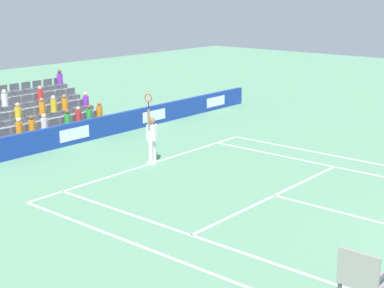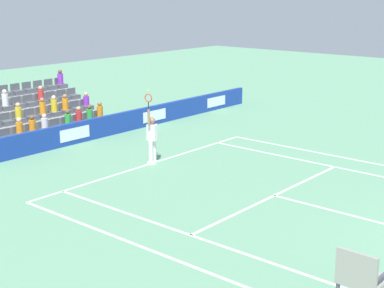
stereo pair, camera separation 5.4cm
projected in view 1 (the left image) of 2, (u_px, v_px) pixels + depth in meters
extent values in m
cube|color=white|center=(151.00, 164.00, 22.16)|extent=(10.97, 0.10, 0.01)
cube|color=white|center=(274.00, 195.00, 18.74)|extent=(8.23, 0.10, 0.01)
cube|color=white|center=(370.00, 220.00, 16.74)|extent=(0.10, 6.40, 0.01)
cube|color=white|center=(205.00, 240.00, 15.41)|extent=(0.10, 11.89, 0.01)
cube|color=white|center=(346.00, 169.00, 21.49)|extent=(0.10, 11.89, 0.01)
cube|color=white|center=(170.00, 257.00, 14.40)|extent=(0.10, 11.89, 0.01)
cube|color=white|center=(362.00, 161.00, 22.51)|extent=(0.10, 11.89, 0.01)
cube|color=white|center=(153.00, 164.00, 22.10)|extent=(0.10, 0.20, 0.01)
cube|color=#193899|center=(73.00, 133.00, 24.90)|extent=(24.33, 0.20, 0.92)
cube|color=white|center=(216.00, 102.00, 32.02)|extent=(1.56, 0.01, 0.52)
cube|color=white|center=(154.00, 116.00, 28.42)|extent=(1.56, 0.01, 0.52)
cube|color=white|center=(75.00, 134.00, 24.83)|extent=(1.56, 0.01, 0.52)
cylinder|color=white|center=(154.00, 151.00, 22.23)|extent=(0.16, 0.16, 0.90)
cylinder|color=white|center=(151.00, 152.00, 22.02)|extent=(0.16, 0.16, 0.90)
cube|color=white|center=(154.00, 161.00, 22.33)|extent=(0.17, 0.28, 0.08)
cube|color=white|center=(151.00, 163.00, 22.12)|extent=(0.17, 0.28, 0.08)
cube|color=white|center=(152.00, 132.00, 21.93)|extent=(0.29, 0.40, 0.60)
sphere|color=#9E7251|center=(152.00, 120.00, 21.82)|extent=(0.24, 0.24, 0.24)
cylinder|color=#9E7251|center=(149.00, 118.00, 21.59)|extent=(0.09, 0.09, 0.62)
cylinder|color=#9E7251|center=(156.00, 131.00, 22.09)|extent=(0.09, 0.09, 0.56)
cylinder|color=black|center=(148.00, 106.00, 21.47)|extent=(0.04, 0.04, 0.28)
torus|color=red|center=(148.00, 98.00, 21.40)|extent=(0.10, 0.31, 0.31)
sphere|color=#D1E533|center=(148.00, 90.00, 21.33)|extent=(0.07, 0.07, 0.07)
cube|color=gray|center=(365.00, 279.00, 9.66)|extent=(0.70, 0.70, 0.08)
cube|color=gray|center=(358.00, 268.00, 9.34)|extent=(0.06, 0.70, 0.55)
cube|color=#474C54|center=(348.00, 263.00, 9.81)|extent=(0.56, 0.05, 0.04)
cube|color=gray|center=(58.00, 135.00, 25.63)|extent=(5.58, 0.95, 0.42)
cube|color=#545960|center=(100.00, 119.00, 27.38)|extent=(0.48, 0.44, 0.20)
cube|color=#545960|center=(97.00, 113.00, 27.45)|extent=(0.48, 0.04, 0.30)
cube|color=#545960|center=(90.00, 121.00, 26.93)|extent=(0.48, 0.44, 0.20)
cube|color=#545960|center=(87.00, 115.00, 26.99)|extent=(0.48, 0.04, 0.30)
cube|color=#545960|center=(80.00, 124.00, 26.47)|extent=(0.48, 0.44, 0.20)
cube|color=#545960|center=(76.00, 118.00, 26.53)|extent=(0.48, 0.04, 0.30)
cube|color=#545960|center=(69.00, 126.00, 26.01)|extent=(0.48, 0.44, 0.20)
cube|color=#545960|center=(65.00, 120.00, 26.07)|extent=(0.48, 0.04, 0.30)
cube|color=#545960|center=(57.00, 128.00, 25.55)|extent=(0.48, 0.44, 0.20)
cube|color=#545960|center=(54.00, 122.00, 25.61)|extent=(0.48, 0.04, 0.30)
cube|color=#545960|center=(45.00, 131.00, 25.09)|extent=(0.48, 0.44, 0.20)
cube|color=#545960|center=(42.00, 125.00, 25.15)|extent=(0.48, 0.04, 0.30)
cube|color=#545960|center=(33.00, 134.00, 24.63)|extent=(0.48, 0.44, 0.20)
cube|color=#545960|center=(30.00, 127.00, 24.70)|extent=(0.48, 0.04, 0.30)
cube|color=#545960|center=(20.00, 136.00, 24.18)|extent=(0.48, 0.44, 0.20)
cube|color=#545960|center=(17.00, 130.00, 24.24)|extent=(0.48, 0.04, 0.30)
cube|color=#545960|center=(7.00, 139.00, 23.72)|extent=(0.48, 0.44, 0.20)
cube|color=#545960|center=(4.00, 132.00, 23.78)|extent=(0.48, 0.04, 0.30)
cube|color=gray|center=(44.00, 127.00, 26.17)|extent=(5.58, 0.95, 0.84)
cube|color=#545960|center=(87.00, 108.00, 27.87)|extent=(0.48, 0.44, 0.20)
cube|color=#545960|center=(84.00, 102.00, 27.93)|extent=(0.48, 0.04, 0.30)
cube|color=#545960|center=(76.00, 110.00, 27.41)|extent=(0.48, 0.44, 0.20)
cube|color=#545960|center=(73.00, 104.00, 27.47)|extent=(0.48, 0.04, 0.30)
cube|color=#545960|center=(66.00, 112.00, 26.95)|extent=(0.48, 0.44, 0.20)
cube|color=#545960|center=(63.00, 106.00, 27.01)|extent=(0.48, 0.04, 0.30)
cube|color=#545960|center=(55.00, 114.00, 26.50)|extent=(0.48, 0.44, 0.20)
cube|color=#545960|center=(52.00, 108.00, 26.56)|extent=(0.48, 0.04, 0.30)
cube|color=#545960|center=(43.00, 116.00, 26.04)|extent=(0.48, 0.44, 0.20)
cube|color=#545960|center=(40.00, 110.00, 26.10)|extent=(0.48, 0.04, 0.30)
cube|color=#545960|center=(32.00, 118.00, 25.58)|extent=(0.48, 0.44, 0.20)
cube|color=#545960|center=(28.00, 112.00, 25.64)|extent=(0.48, 0.04, 0.30)
cube|color=#545960|center=(19.00, 121.00, 25.12)|extent=(0.48, 0.44, 0.20)
cube|color=#545960|center=(16.00, 114.00, 25.18)|extent=(0.48, 0.04, 0.30)
cube|color=#545960|center=(7.00, 123.00, 24.66)|extent=(0.48, 0.44, 0.20)
cube|color=#545960|center=(3.00, 117.00, 24.72)|extent=(0.48, 0.04, 0.30)
cube|color=gray|center=(31.00, 120.00, 26.71)|extent=(5.58, 0.95, 1.26)
cube|color=#545960|center=(74.00, 97.00, 28.36)|extent=(0.48, 0.44, 0.20)
cube|color=#545960|center=(71.00, 91.00, 28.42)|extent=(0.48, 0.04, 0.30)
cube|color=#545960|center=(63.00, 98.00, 27.90)|extent=(0.48, 0.44, 0.20)
cube|color=#545960|center=(60.00, 93.00, 27.96)|extent=(0.48, 0.04, 0.30)
cube|color=#545960|center=(53.00, 100.00, 27.44)|extent=(0.48, 0.44, 0.20)
cube|color=#545960|center=(50.00, 95.00, 27.50)|extent=(0.48, 0.04, 0.30)
cube|color=#545960|center=(41.00, 102.00, 26.98)|extent=(0.48, 0.44, 0.20)
cube|color=#545960|center=(39.00, 96.00, 27.04)|extent=(0.48, 0.04, 0.30)
cube|color=#545960|center=(30.00, 104.00, 26.52)|extent=(0.48, 0.44, 0.20)
cube|color=#545960|center=(27.00, 98.00, 26.58)|extent=(0.48, 0.04, 0.30)
cube|color=#545960|center=(18.00, 106.00, 26.06)|extent=(0.48, 0.44, 0.20)
cube|color=#545960|center=(15.00, 100.00, 26.13)|extent=(0.48, 0.04, 0.30)
cube|color=#545960|center=(6.00, 108.00, 25.61)|extent=(0.48, 0.44, 0.20)
cube|color=#545960|center=(3.00, 102.00, 25.67)|extent=(0.48, 0.04, 0.30)
cube|color=gray|center=(19.00, 113.00, 27.25)|extent=(5.58, 0.95, 1.68)
cube|color=#545960|center=(61.00, 86.00, 28.84)|extent=(0.48, 0.44, 0.20)
cube|color=#545960|center=(58.00, 81.00, 28.90)|extent=(0.48, 0.04, 0.30)
cube|color=#545960|center=(50.00, 88.00, 28.38)|extent=(0.48, 0.44, 0.20)
cube|color=#545960|center=(48.00, 82.00, 28.44)|extent=(0.48, 0.04, 0.30)
cube|color=#545960|center=(40.00, 89.00, 27.92)|extent=(0.48, 0.44, 0.20)
cube|color=#545960|center=(37.00, 84.00, 27.99)|extent=(0.48, 0.04, 0.30)
cube|color=#545960|center=(29.00, 91.00, 27.47)|extent=(0.48, 0.44, 0.20)
cube|color=#545960|center=(26.00, 85.00, 27.53)|extent=(0.48, 0.04, 0.30)
cube|color=#545960|center=(17.00, 93.00, 27.01)|extent=(0.48, 0.44, 0.20)
cube|color=#545960|center=(14.00, 87.00, 27.07)|extent=(0.48, 0.04, 0.30)
cube|color=#545960|center=(5.00, 94.00, 26.55)|extent=(0.48, 0.44, 0.20)
cube|color=#545960|center=(2.00, 88.00, 26.61)|extent=(0.48, 0.04, 0.30)
cylinder|color=orange|center=(42.00, 108.00, 25.98)|extent=(0.28, 0.28, 0.52)
sphere|color=#9E7251|center=(42.00, 100.00, 25.89)|extent=(0.20, 0.20, 0.20)
cylinder|color=green|center=(67.00, 119.00, 25.96)|extent=(0.28, 0.28, 0.43)
sphere|color=brown|center=(67.00, 112.00, 25.88)|extent=(0.20, 0.20, 0.20)
cylinder|color=white|center=(44.00, 123.00, 25.04)|extent=(0.28, 0.28, 0.44)
sphere|color=beige|center=(44.00, 116.00, 24.96)|extent=(0.20, 0.20, 0.20)
cylinder|color=red|center=(40.00, 95.00, 26.93)|extent=(0.28, 0.28, 0.46)
sphere|color=#D3A884|center=(40.00, 88.00, 26.85)|extent=(0.20, 0.20, 0.20)
cylinder|color=red|center=(78.00, 116.00, 26.41)|extent=(0.28, 0.28, 0.48)
sphere|color=#D3A884|center=(78.00, 109.00, 26.33)|extent=(0.20, 0.20, 0.20)
cylinder|color=purple|center=(60.00, 79.00, 28.78)|extent=(0.28, 0.28, 0.51)
sphere|color=brown|center=(59.00, 72.00, 28.69)|extent=(0.20, 0.20, 0.20)
cylinder|color=orange|center=(19.00, 128.00, 24.12)|extent=(0.28, 0.28, 0.48)
sphere|color=beige|center=(19.00, 120.00, 24.03)|extent=(0.20, 0.20, 0.20)
cylinder|color=white|center=(5.00, 100.00, 25.55)|extent=(0.28, 0.28, 0.52)
sphere|color=beige|center=(4.00, 92.00, 25.45)|extent=(0.20, 0.20, 0.20)
cylinder|color=orange|center=(32.00, 126.00, 24.58)|extent=(0.28, 0.28, 0.47)
sphere|color=brown|center=(31.00, 118.00, 24.49)|extent=(0.20, 0.20, 0.20)
cylinder|color=purple|center=(86.00, 101.00, 27.82)|extent=(0.28, 0.28, 0.44)
sphere|color=#D3A884|center=(85.00, 94.00, 27.74)|extent=(0.20, 0.20, 0.20)
cylinder|color=yellow|center=(18.00, 113.00, 25.07)|extent=(0.28, 0.28, 0.48)
sphere|color=#D3A884|center=(17.00, 105.00, 24.98)|extent=(0.20, 0.20, 0.20)
cylinder|color=orange|center=(65.00, 104.00, 26.89)|extent=(0.28, 0.28, 0.51)
sphere|color=#9E7251|center=(64.00, 96.00, 26.80)|extent=(0.20, 0.20, 0.20)
cylinder|color=yellow|center=(54.00, 106.00, 26.43)|extent=(0.28, 0.28, 0.54)
sphere|color=beige|center=(53.00, 98.00, 26.34)|extent=(0.20, 0.20, 0.20)
cylinder|color=green|center=(89.00, 114.00, 26.87)|extent=(0.28, 0.28, 0.46)
sphere|color=brown|center=(89.00, 107.00, 26.79)|extent=(0.20, 0.20, 0.20)
cylinder|color=orange|center=(99.00, 111.00, 27.32)|extent=(0.28, 0.28, 0.51)
sphere|color=#9E7251|center=(99.00, 104.00, 27.23)|extent=(0.20, 0.20, 0.20)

